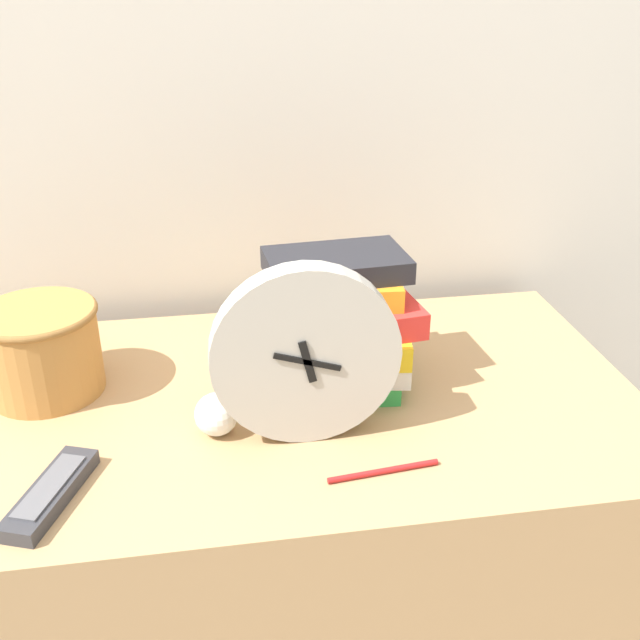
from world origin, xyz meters
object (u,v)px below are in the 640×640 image
(desk_clock, at_px, (306,355))
(basket, at_px, (41,347))
(crumpled_paper_ball, at_px, (216,414))
(book_stack, at_px, (337,323))
(pen, at_px, (383,471))
(tv_remote, at_px, (51,493))

(desk_clock, height_order, basket, desk_clock)
(desk_clock, xyz_separation_m, basket, (-0.37, 0.18, -0.05))
(basket, bearing_deg, crumpled_paper_ball, -31.89)
(book_stack, bearing_deg, crumpled_paper_ball, -147.72)
(basket, relative_size, pen, 1.20)
(book_stack, xyz_separation_m, crumpled_paper_ball, (-0.19, -0.12, -0.07))
(desk_clock, xyz_separation_m, pen, (0.09, -0.10, -0.12))
(book_stack, bearing_deg, pen, -86.16)
(desk_clock, distance_m, book_stack, 0.16)
(desk_clock, relative_size, book_stack, 1.05)
(basket, bearing_deg, pen, -31.66)
(book_stack, distance_m, crumpled_paper_ball, 0.23)
(basket, bearing_deg, book_stack, -4.62)
(tv_remote, relative_size, crumpled_paper_ball, 2.81)
(book_stack, distance_m, pen, 0.26)
(tv_remote, bearing_deg, desk_clock, 14.53)
(crumpled_paper_ball, distance_m, pen, 0.24)
(desk_clock, xyz_separation_m, tv_remote, (-0.33, -0.08, -0.12))
(crumpled_paper_ball, bearing_deg, pen, -31.37)
(crumpled_paper_ball, height_order, pen, crumpled_paper_ball)
(tv_remote, height_order, pen, tv_remote)
(desk_clock, distance_m, tv_remote, 0.36)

